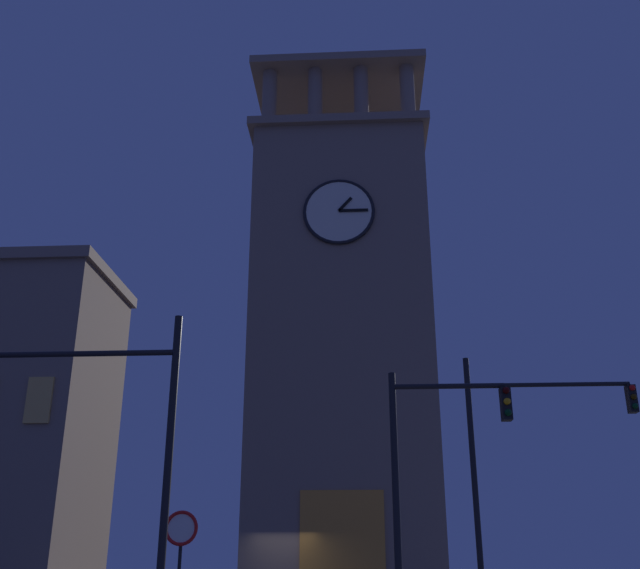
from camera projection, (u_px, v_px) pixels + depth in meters
clocktower at (342, 342)px, 33.38m from camera, size 8.45×7.24×27.09m
traffic_signal_near at (433, 455)px, 16.08m from camera, size 2.74×0.41×5.54m
traffic_signal_mid at (523, 444)px, 19.50m from camera, size 4.59×0.41×6.80m
traffic_signal_far at (102, 422)px, 14.52m from camera, size 4.51×0.41×6.28m
no_horn_sign at (181, 537)px, 16.56m from camera, size 0.78×0.14×2.57m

